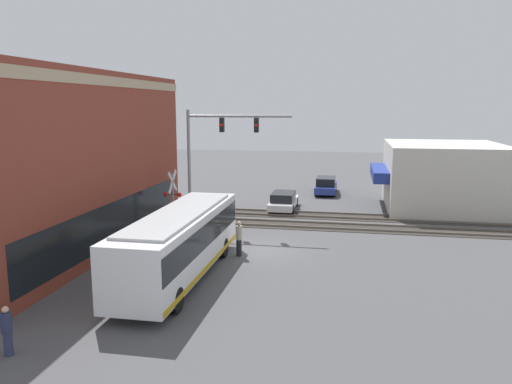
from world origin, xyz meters
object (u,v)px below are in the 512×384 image
object	(u,v)px
city_bus	(180,241)
parked_car_blue	(326,186)
parked_car_white	(284,201)
crossing_signal	(173,194)
pedestrian_by_lamp	(7,331)
pedestrian_near_bus	(239,238)

from	to	relation	value
city_bus	parked_car_blue	bearing A→B (deg)	-12.93
parked_car_white	parked_car_blue	distance (m)	8.11
crossing_signal	parked_car_white	world-z (taller)	crossing_signal
pedestrian_by_lamp	pedestrian_near_bus	xyz separation A→B (m)	(11.69, -4.81, 0.13)
city_bus	crossing_signal	world-z (taller)	crossing_signal
pedestrian_by_lamp	parked_car_white	bearing A→B (deg)	-13.07
parked_car_blue	crossing_signal	bearing A→B (deg)	149.90
pedestrian_by_lamp	crossing_signal	bearing A→B (deg)	1.61
city_bus	pedestrian_by_lamp	size ratio (longest dim) A/B	6.86
city_bus	pedestrian_by_lamp	bearing A→B (deg)	159.68
crossing_signal	city_bus	bearing A→B (deg)	-157.92
parked_car_white	pedestrian_near_bus	xyz separation A→B (m)	(-12.12, 0.72, 0.31)
parked_car_blue	pedestrian_by_lamp	xyz separation A→B (m)	(-31.43, 8.33, 0.13)
crossing_signal	pedestrian_near_bus	xyz separation A→B (m)	(-4.57, -5.27, -1.34)
pedestrian_by_lamp	pedestrian_near_bus	distance (m)	12.65
pedestrian_by_lamp	pedestrian_near_bus	world-z (taller)	pedestrian_near_bus
city_bus	crossing_signal	bearing A→B (deg)	22.08
parked_car_white	pedestrian_by_lamp	world-z (taller)	pedestrian_by_lamp
city_bus	pedestrian_near_bus	bearing A→B (deg)	-26.46
city_bus	parked_car_white	distance (m)	16.15
pedestrian_by_lamp	parked_car_blue	bearing A→B (deg)	-14.85
pedestrian_near_bus	city_bus	bearing A→B (deg)	153.54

